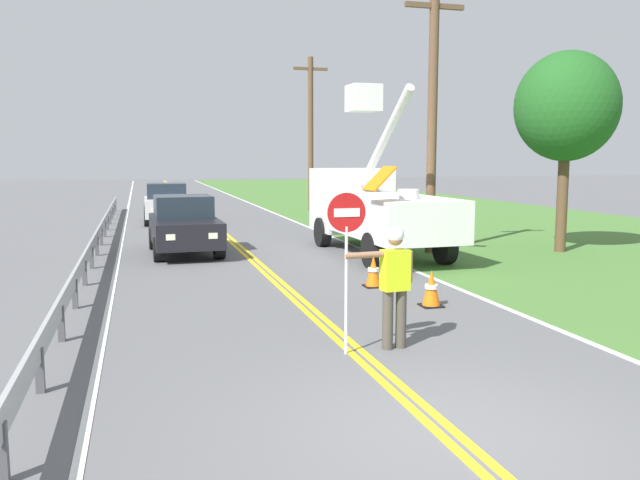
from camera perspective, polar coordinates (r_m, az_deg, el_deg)
The scene contains 17 objects.
ground_plane at distance 7.10m, azimuth 11.09°, elevation -16.30°, with size 160.00×160.00×0.00m, color #5B5B5E.
grass_verge_right at distance 29.76m, azimuth 13.87°, elevation 1.62°, with size 16.00×110.00×0.01m, color #477533.
centerline_yellow_left at distance 26.11m, azimuth -9.11°, elevation 0.98°, with size 0.11×110.00×0.01m, color yellow.
centerline_yellow_right at distance 26.13m, azimuth -8.71°, elevation 0.99°, with size 0.11×110.00×0.01m, color yellow.
edge_line_right at distance 26.77m, azimuth -1.23°, elevation 1.23°, with size 0.12×110.00×0.01m, color silver.
edge_line_left at distance 25.96m, azimuth -16.83°, elevation 0.73°, with size 0.12×110.00×0.01m, color silver.
flagger_worker at distance 9.62m, azimuth 6.53°, elevation -3.42°, with size 1.08×0.28×1.83m.
stop_sign_paddle at distance 9.19m, azimuth 2.33°, elevation 0.30°, with size 0.56×0.04×2.33m.
utility_bucket_truck at distance 19.32m, azimuth 4.68°, elevation 3.02°, with size 2.67×6.87×4.99m.
oncoming_sedan_nearest at distance 19.49m, azimuth -11.80°, elevation 1.26°, with size 2.01×4.15×1.70m.
oncoming_sedan_second at distance 28.92m, azimuth -13.28°, elevation 3.13°, with size 1.95×4.13×1.70m.
utility_pole_near at distance 19.49m, azimuth 9.81°, elevation 10.70°, with size 1.80×0.28×7.69m.
utility_pole_mid at distance 34.31m, azimuth -0.83°, elevation 9.48°, with size 1.80×0.28×7.93m.
traffic_cone_lead at distance 12.57m, azimuth 9.73°, elevation -4.25°, with size 0.40×0.40×0.70m.
traffic_cone_mid at distance 14.28m, azimuth 4.70°, elevation -2.78°, with size 0.40×0.40×0.70m.
guardrail_left_shoulder at distance 20.92m, azimuth -18.80°, elevation 0.56°, with size 0.10×32.00×0.71m.
roadside_tree_verge at distance 20.74m, azimuth 20.78°, elevation 10.81°, with size 3.00×3.00×5.90m.
Camera 1 is at (-2.97, -5.80, 2.82)m, focal length 36.54 mm.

